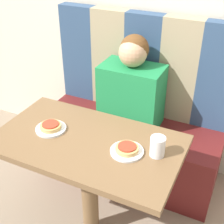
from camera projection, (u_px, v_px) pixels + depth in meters
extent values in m
cube|color=#5B1919|center=(129.00, 147.00, 2.39)|extent=(1.31, 0.51, 0.47)
cube|color=navy|center=(80.00, 53.00, 2.43)|extent=(0.26, 0.10, 0.74)
cube|color=tan|center=(110.00, 59.00, 2.33)|extent=(0.26, 0.10, 0.74)
cube|color=navy|center=(143.00, 65.00, 2.23)|extent=(0.26, 0.10, 0.74)
cube|color=tan|center=(179.00, 71.00, 2.14)|extent=(0.26, 0.10, 0.74)
cube|color=navy|center=(218.00, 79.00, 2.04)|extent=(0.26, 0.10, 0.74)
cube|color=brown|center=(87.00, 143.00, 1.67)|extent=(1.01, 0.58, 0.03)
cylinder|color=brown|center=(90.00, 191.00, 1.86)|extent=(0.10, 0.10, 0.68)
cube|color=#1E8447|center=(131.00, 96.00, 2.15)|extent=(0.42, 0.26, 0.44)
sphere|color=tan|center=(133.00, 53.00, 1.99)|extent=(0.19, 0.19, 0.19)
sphere|color=brown|center=(134.00, 49.00, 2.00)|extent=(0.19, 0.19, 0.19)
cylinder|color=white|center=(51.00, 129.00, 1.74)|extent=(0.17, 0.17, 0.01)
cylinder|color=white|center=(127.00, 151.00, 1.57)|extent=(0.17, 0.17, 0.01)
cylinder|color=tan|center=(51.00, 126.00, 1.73)|extent=(0.12, 0.12, 0.02)
cylinder|color=#B73823|center=(50.00, 124.00, 1.73)|extent=(0.09, 0.09, 0.01)
cylinder|color=tan|center=(127.00, 149.00, 1.56)|extent=(0.12, 0.12, 0.02)
cylinder|color=#B73823|center=(127.00, 146.00, 1.56)|extent=(0.09, 0.09, 0.01)
cylinder|color=silver|center=(158.00, 146.00, 1.53)|extent=(0.08, 0.08, 0.11)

